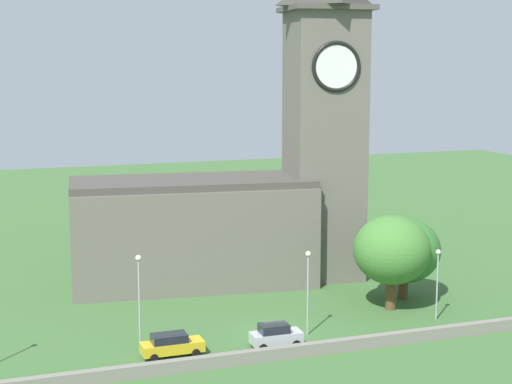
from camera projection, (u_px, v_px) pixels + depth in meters
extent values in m
plane|color=#3D6633|center=(220.00, 286.00, 82.01)|extent=(200.00, 200.00, 0.00)
cube|color=#666056|center=(192.00, 235.00, 82.56)|extent=(24.95, 13.01, 9.99)
cube|color=#47433C|center=(192.00, 182.00, 81.72)|extent=(24.85, 12.21, 0.70)
cube|color=#666056|center=(324.00, 147.00, 84.13)|extent=(7.94, 7.94, 27.14)
cube|color=#4F4B43|center=(326.00, 9.00, 81.95)|extent=(9.21, 9.21, 0.50)
cylinder|color=white|center=(336.00, 67.00, 79.36)|extent=(4.52, 0.69, 4.55)
torus|color=black|center=(336.00, 67.00, 79.36)|extent=(4.97, 1.03, 4.95)
cylinder|color=white|center=(359.00, 66.00, 83.61)|extent=(0.69, 4.52, 4.55)
torus|color=black|center=(359.00, 66.00, 83.61)|extent=(1.03, 4.97, 4.95)
cube|color=gray|center=(301.00, 350.00, 62.51)|extent=(53.38, 0.70, 0.97)
cube|color=gold|center=(172.00, 347.00, 62.62)|extent=(4.78, 1.78, 0.80)
cube|color=#1E232B|center=(169.00, 338.00, 62.43)|extent=(2.68, 1.56, 0.64)
cylinder|color=black|center=(190.00, 346.00, 64.05)|extent=(0.64, 0.32, 0.64)
cylinder|color=black|center=(196.00, 353.00, 62.43)|extent=(0.64, 0.32, 0.64)
cylinder|color=black|center=(149.00, 351.00, 62.95)|extent=(0.64, 0.32, 0.64)
cylinder|color=black|center=(154.00, 358.00, 61.33)|extent=(0.64, 0.32, 0.64)
cube|color=silver|center=(276.00, 337.00, 64.52)|extent=(4.07, 1.81, 0.87)
cube|color=#1E232B|center=(274.00, 328.00, 64.33)|extent=(2.29, 1.56, 0.69)
cylinder|color=black|center=(289.00, 338.00, 65.81)|extent=(0.71, 0.32, 0.70)
cylinder|color=black|center=(296.00, 344.00, 64.21)|extent=(0.71, 0.32, 0.70)
cylinder|color=black|center=(256.00, 341.00, 64.96)|extent=(0.71, 0.32, 0.70)
cylinder|color=black|center=(263.00, 348.00, 63.36)|extent=(0.71, 0.32, 0.70)
cylinder|color=#9EA0A5|center=(139.00, 308.00, 62.61)|extent=(0.14, 0.14, 7.34)
sphere|color=#F4EFCC|center=(138.00, 258.00, 62.00)|extent=(0.44, 0.44, 0.44)
cylinder|color=#9EA0A5|center=(308.00, 296.00, 67.06)|extent=(0.14, 0.14, 6.60)
sphere|color=#F4EFCC|center=(308.00, 254.00, 66.50)|extent=(0.44, 0.44, 0.44)
cylinder|color=#9EA0A5|center=(437.00, 287.00, 71.05)|extent=(0.14, 0.14, 5.81)
sphere|color=#F4EFCC|center=(438.00, 252.00, 70.55)|extent=(0.44, 0.44, 0.44)
cylinder|color=brown|center=(391.00, 294.00, 74.29)|extent=(0.97, 0.97, 2.92)
ellipsoid|color=#427A33|center=(392.00, 250.00, 73.65)|extent=(6.93, 6.93, 6.24)
cylinder|color=brown|center=(403.00, 288.00, 77.71)|extent=(0.96, 0.96, 2.13)
ellipsoid|color=#33702D|center=(404.00, 250.00, 77.14)|extent=(6.83, 6.83, 6.15)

